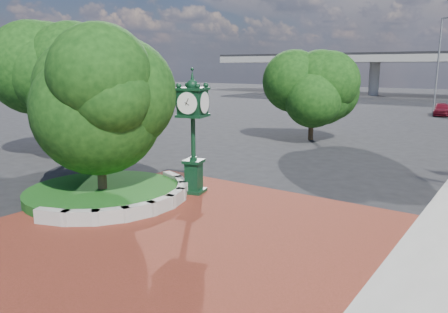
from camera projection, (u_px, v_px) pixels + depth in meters
ground at (200, 223)px, 14.89m from camera, size 200.00×200.00×0.00m
plaza at (181, 231)px, 14.09m from camera, size 12.00×12.00×0.04m
planter_wall at (143, 201)px, 16.36m from camera, size 2.96×6.77×0.54m
grass_bed at (103, 193)px, 17.66m from camera, size 6.10×6.10×0.40m
tree_planter at (98, 106)px, 16.95m from camera, size 5.20×5.20×6.33m
tree_northwest at (77, 86)px, 25.37m from camera, size 5.60×5.60×6.93m
tree_street at (312, 95)px, 30.90m from camera, size 4.40×4.40×5.45m
post_clock at (193, 127)px, 17.77m from camera, size 1.25×1.25×5.10m
parked_car at (442, 109)px, 46.76m from camera, size 2.28×4.30×1.39m
street_lamp_far at (441, 60)px, 44.68m from camera, size 2.20×0.84×10.04m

